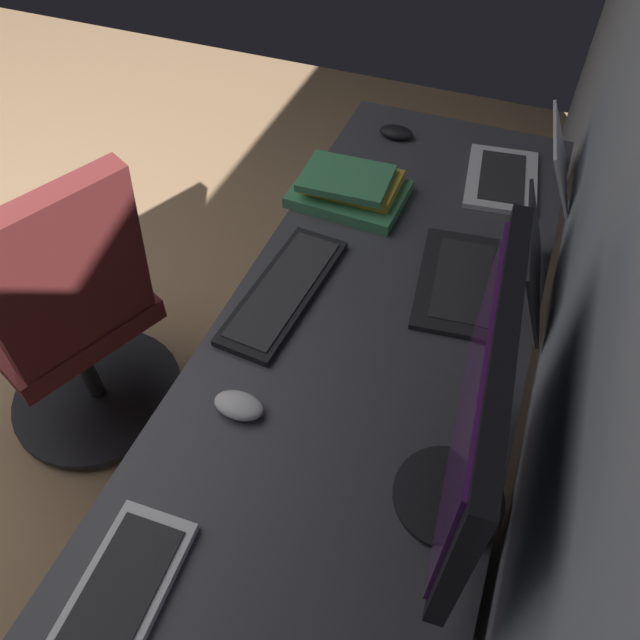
{
  "coord_description": "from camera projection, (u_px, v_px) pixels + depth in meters",
  "views": [
    {
      "loc": [
        0.71,
        2.06,
        1.77
      ],
      "look_at": [
        0.04,
        1.79,
        0.95
      ],
      "focal_mm": 34.35,
      "sensor_mm": 36.0,
      "label": 1
    }
  ],
  "objects": [
    {
      "name": "book_stack_near",
      "position": [
        349.0,
        187.0,
        1.65
      ],
      "size": [
        0.23,
        0.31,
        0.08
      ],
      "color": "#3D8456",
      "rests_on": "desk"
    },
    {
      "name": "mouse_spare",
      "position": [
        396.0,
        132.0,
        1.87
      ],
      "size": [
        0.06,
        0.1,
        0.03
      ],
      "primitive_type": "ellipsoid",
      "color": "black",
      "rests_on": "desk"
    },
    {
      "name": "keyboard_spare",
      "position": [
        97.0,
        637.0,
        0.94
      ],
      "size": [
        0.43,
        0.16,
        0.02
      ],
      "color": "silver",
      "rests_on": "desk"
    },
    {
      "name": "desk",
      "position": [
        342.0,
        415.0,
        1.29
      ],
      "size": [
        2.26,
        0.68,
        0.73
      ],
      "color": "#38383D",
      "rests_on": "ground"
    },
    {
      "name": "monitor_primary",
      "position": [
        474.0,
        417.0,
        0.9
      ],
      "size": [
        0.5,
        0.2,
        0.47
      ],
      "color": "black",
      "rests_on": "desk"
    },
    {
      "name": "mouse_main",
      "position": [
        239.0,
        405.0,
        1.21
      ],
      "size": [
        0.06,
        0.1,
        0.03
      ],
      "primitive_type": "ellipsoid",
      "color": "silver",
      "rests_on": "desk"
    },
    {
      "name": "laptop_leftmost",
      "position": [
        490.0,
        274.0,
        1.41
      ],
      "size": [
        0.37,
        0.32,
        0.2
      ],
      "color": "black",
      "rests_on": "desk"
    },
    {
      "name": "office_chair",
      "position": [
        73.0,
        326.0,
        1.73
      ],
      "size": [
        0.57,
        0.61,
        0.97
      ],
      "color": "maroon",
      "rests_on": "ground"
    },
    {
      "name": "keyboard_main",
      "position": [
        284.0,
        290.0,
        1.43
      ],
      "size": [
        0.43,
        0.17,
        0.02
      ],
      "color": "black",
      "rests_on": "desk"
    },
    {
      "name": "laptop_center",
      "position": [
        524.0,
        171.0,
        1.69
      ],
      "size": [
        0.33,
        0.31,
        0.18
      ],
      "color": "silver",
      "rests_on": "desk"
    },
    {
      "name": "drawer_pedestal",
      "position": [
        313.0,
        580.0,
        1.38
      ],
      "size": [
        0.4,
        0.51,
        0.69
      ],
      "color": "#38383D",
      "rests_on": "ground"
    }
  ]
}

